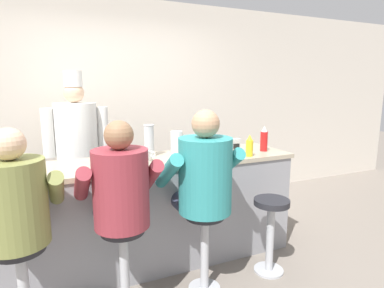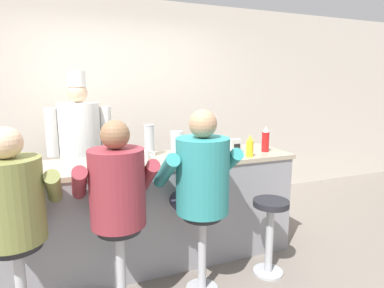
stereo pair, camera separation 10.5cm
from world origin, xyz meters
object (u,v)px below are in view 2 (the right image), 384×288
object	(u,v)px
water_pitcher_clear	(177,143)
diner_seated_maroon	(117,192)
cereal_bowl	(182,159)
cook_in_whites_near	(81,144)
mustard_bottle_yellow	(250,147)
coffee_mug_white	(145,156)
breakfast_plate	(110,167)
napkin_dispenser_chrome	(235,146)
hot_sauce_bottle_orange	(214,151)
cup_stack_steel	(149,140)
diner_seated_teal	(201,179)
ketchup_bottle_red	(265,140)
empty_stool_round	(270,225)
diner_seated_olive	(13,206)

from	to	relation	value
water_pitcher_clear	diner_seated_maroon	xyz separation A→B (m)	(-0.66, -0.62, -0.20)
cereal_bowl	cook_in_whites_near	xyz separation A→B (m)	(-0.77, 1.22, -0.03)
mustard_bottle_yellow	cereal_bowl	xyz separation A→B (m)	(-0.66, 0.02, -0.07)
coffee_mug_white	cook_in_whites_near	distance (m)	1.16
mustard_bottle_yellow	breakfast_plate	bearing A→B (deg)	178.23
napkin_dispenser_chrome	cook_in_whites_near	xyz separation A→B (m)	(-1.39, 1.05, -0.07)
water_pitcher_clear	cereal_bowl	world-z (taller)	water_pitcher_clear
cook_in_whites_near	cereal_bowl	bearing A→B (deg)	-57.89
cook_in_whites_near	coffee_mug_white	bearing A→B (deg)	-65.17
cereal_bowl	coffee_mug_white	xyz separation A→B (m)	(-0.28, 0.17, 0.02)
hot_sauce_bottle_orange	cup_stack_steel	size ratio (longest dim) A/B	0.49
napkin_dispenser_chrome	diner_seated_teal	xyz separation A→B (m)	(-0.60, -0.53, -0.13)
ketchup_bottle_red	cereal_bowl	bearing A→B (deg)	-172.44
coffee_mug_white	napkin_dispenser_chrome	size ratio (longest dim) A/B	0.98
diner_seated_maroon	empty_stool_round	world-z (taller)	diner_seated_maroon
hot_sauce_bottle_orange	diner_seated_teal	xyz separation A→B (m)	(-0.30, -0.39, -0.13)
cereal_bowl	coffee_mug_white	world-z (taller)	coffee_mug_white
ketchup_bottle_red	coffee_mug_white	xyz separation A→B (m)	(-1.22, 0.05, -0.07)
empty_stool_round	diner_seated_maroon	bearing A→B (deg)	178.54
cook_in_whites_near	diner_seated_teal	bearing A→B (deg)	-63.23
coffee_mug_white	cup_stack_steel	size ratio (longest dim) A/B	0.45
diner_seated_maroon	empty_stool_round	bearing A→B (deg)	-1.46
cook_in_whites_near	diner_seated_maroon	bearing A→B (deg)	-84.46
coffee_mug_white	ketchup_bottle_red	bearing A→B (deg)	-2.39
napkin_dispenser_chrome	hot_sauce_bottle_orange	bearing A→B (deg)	-156.10
water_pitcher_clear	diner_seated_maroon	world-z (taller)	diner_seated_maroon
ketchup_bottle_red	hot_sauce_bottle_orange	xyz separation A→B (m)	(-0.61, -0.08, -0.05)
napkin_dispenser_chrome	diner_seated_maroon	size ratio (longest dim) A/B	0.10
mustard_bottle_yellow	diner_seated_teal	bearing A→B (deg)	-153.02
coffee_mug_white	cup_stack_steel	distance (m)	0.22
cereal_bowl	empty_stool_round	world-z (taller)	cereal_bowl
ketchup_bottle_red	cook_in_whites_near	size ratio (longest dim) A/B	0.14
cereal_bowl	empty_stool_round	distance (m)	0.95
coffee_mug_white	hot_sauce_bottle_orange	bearing A→B (deg)	-11.98
mustard_bottle_yellow	empty_stool_round	world-z (taller)	mustard_bottle_yellow
coffee_mug_white	mustard_bottle_yellow	bearing A→B (deg)	-11.74
diner_seated_olive	diner_seated_teal	world-z (taller)	diner_seated_teal
diner_seated_olive	diner_seated_maroon	bearing A→B (deg)	0.07
ketchup_bottle_red	coffee_mug_white	distance (m)	1.22
diner_seated_teal	cereal_bowl	bearing A→B (deg)	94.03
breakfast_plate	cook_in_whites_near	distance (m)	1.22
mustard_bottle_yellow	cup_stack_steel	xyz separation A→B (m)	(-0.86, 0.37, 0.06)
napkin_dispenser_chrome	diner_seated_teal	size ratio (longest dim) A/B	0.09
ketchup_bottle_red	diner_seated_teal	bearing A→B (deg)	-152.62
napkin_dispenser_chrome	diner_seated_teal	bearing A→B (deg)	-138.80
cereal_bowl	cup_stack_steel	world-z (taller)	cup_stack_steel
mustard_bottle_yellow	breakfast_plate	world-z (taller)	mustard_bottle_yellow
hot_sauce_bottle_orange	diner_seated_maroon	bearing A→B (deg)	-157.20
ketchup_bottle_red	cup_stack_steel	xyz separation A→B (m)	(-1.13, 0.23, 0.03)
ketchup_bottle_red	diner_seated_teal	size ratio (longest dim) A/B	0.17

